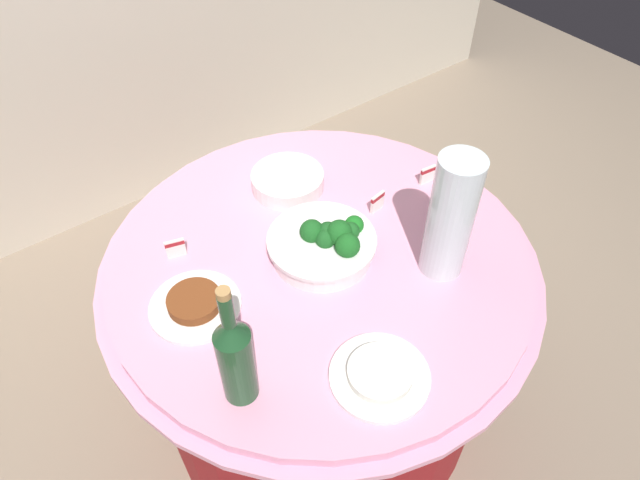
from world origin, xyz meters
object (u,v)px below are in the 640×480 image
(broccoli_bowl, at_px, (325,243))
(food_plate_stir_fry, at_px, (195,304))
(plate_stack, at_px, (288,181))
(serving_tongs, at_px, (459,199))
(wine_bottle, at_px, (236,357))
(label_placard_rear, at_px, (428,174))
(decorative_fruit_vase, at_px, (450,220))
(label_placard_mid, at_px, (377,201))
(food_plate_rice, at_px, (380,375))
(label_placard_front, at_px, (175,247))

(broccoli_bowl, bearing_deg, food_plate_stir_fry, 172.29)
(broccoli_bowl, bearing_deg, plate_stack, 75.18)
(serving_tongs, bearing_deg, wine_bottle, -169.55)
(label_placard_rear, bearing_deg, broccoli_bowl, -172.57)
(food_plate_stir_fry, bearing_deg, decorative_fruit_vase, -24.19)
(food_plate_stir_fry, bearing_deg, label_placard_rear, 0.48)
(broccoli_bowl, relative_size, serving_tongs, 1.84)
(broccoli_bowl, height_order, label_placard_rear, broccoli_bowl)
(label_placard_mid, bearing_deg, food_plate_stir_fry, -179.58)
(broccoli_bowl, relative_size, label_placard_rear, 5.09)
(decorative_fruit_vase, height_order, serving_tongs, decorative_fruit_vase)
(wine_bottle, relative_size, decorative_fruit_vase, 0.99)
(plate_stack, height_order, decorative_fruit_vase, decorative_fruit_vase)
(decorative_fruit_vase, relative_size, food_plate_rice, 1.55)
(wine_bottle, bearing_deg, plate_stack, 47.08)
(serving_tongs, bearing_deg, food_plate_stir_fry, 172.39)
(plate_stack, bearing_deg, wine_bottle, -132.92)
(food_plate_rice, distance_m, label_placard_front, 0.61)
(food_plate_stir_fry, bearing_deg, label_placard_mid, 0.42)
(food_plate_rice, bearing_deg, food_plate_stir_fry, 119.30)
(decorative_fruit_vase, bearing_deg, label_placard_front, 140.28)
(plate_stack, xyz_separation_m, wine_bottle, (-0.45, -0.49, 0.10))
(decorative_fruit_vase, distance_m, food_plate_stir_fry, 0.64)
(label_placard_rear, bearing_deg, food_plate_rice, -142.62)
(broccoli_bowl, height_order, label_placard_front, broccoli_bowl)
(serving_tongs, bearing_deg, label_placard_front, 159.06)
(food_plate_stir_fry, bearing_deg, plate_stack, 28.52)
(decorative_fruit_vase, xyz_separation_m, food_plate_rice, (-0.34, -0.15, -0.15))
(broccoli_bowl, distance_m, label_placard_rear, 0.42)
(wine_bottle, xyz_separation_m, food_plate_rice, (0.25, -0.15, -0.12))
(wine_bottle, height_order, food_plate_rice, wine_bottle)
(broccoli_bowl, bearing_deg, serving_tongs, -7.52)
(food_plate_rice, bearing_deg, label_placard_mid, 49.97)
(plate_stack, distance_m, serving_tongs, 0.49)
(food_plate_stir_fry, height_order, label_placard_rear, label_placard_rear)
(wine_bottle, height_order, label_placard_mid, wine_bottle)
(food_plate_rice, distance_m, food_plate_stir_fry, 0.47)
(serving_tongs, xyz_separation_m, label_placard_front, (-0.74, 0.28, 0.03))
(food_plate_stir_fry, bearing_deg, serving_tongs, -7.61)
(label_placard_front, distance_m, label_placard_mid, 0.56)
(broccoli_bowl, distance_m, food_plate_rice, 0.38)
(broccoli_bowl, distance_m, label_placard_front, 0.38)
(broccoli_bowl, xyz_separation_m, serving_tongs, (0.43, -0.06, -0.04))
(plate_stack, height_order, serving_tongs, plate_stack)
(decorative_fruit_vase, relative_size, serving_tongs, 2.24)
(decorative_fruit_vase, xyz_separation_m, label_placard_front, (-0.52, 0.43, -0.13))
(plate_stack, height_order, food_plate_rice, plate_stack)
(food_plate_rice, distance_m, label_placard_rear, 0.68)
(serving_tongs, relative_size, label_placard_mid, 2.77)
(wine_bottle, distance_m, food_plate_rice, 0.32)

